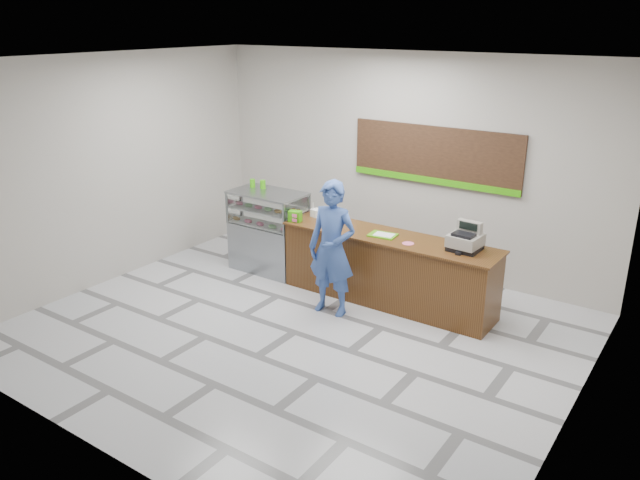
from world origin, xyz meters
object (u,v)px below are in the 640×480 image
Objects in this scene: customer at (332,249)px; display_case at (269,231)px; serving_tray at (383,235)px; sales_counter at (388,269)px; cash_register at (466,240)px.

display_case is at bearing 151.74° from customer.
sales_counter is at bearing 26.86° from serving_tray.
display_case is (-2.22, -0.00, 0.16)m from sales_counter.
customer is at bearing -127.64° from serving_tray.
serving_tray is at bearing 53.69° from customer.
sales_counter is 0.99m from customer.
sales_counter is at bearing -171.69° from cash_register.
customer is (-0.41, -0.69, -0.08)m from serving_tray.
customer is (-1.60, -0.82, -0.21)m from cash_register.
display_case is at bearing -180.00° from sales_counter.
display_case is at bearing -174.51° from cash_register.
serving_tray reaches higher than sales_counter.
cash_register is 1.20m from serving_tray.
serving_tray is at bearing -146.53° from sales_counter.
display_case reaches higher than sales_counter.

